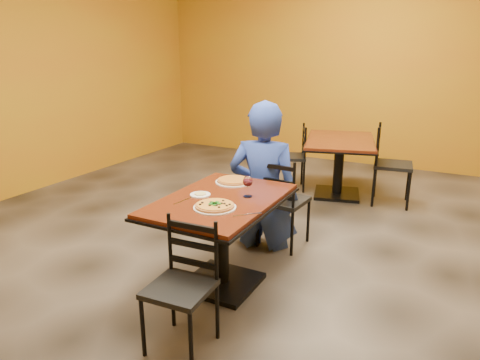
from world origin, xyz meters
The scene contains 18 objects.
floor centered at (0.00, 0.00, 0.00)m, with size 7.00×8.00×0.01m, color black.
wall_back centered at (0.00, 4.00, 1.50)m, with size 7.00×0.01×3.00m, color #A75A12.
table_main centered at (0.00, -0.50, 0.56)m, with size 0.83×1.23×0.75m.
table_second centered at (0.22, 2.16, 0.56)m, with size 1.14×1.44×0.75m.
chair_main_near centered at (0.15, -1.29, 0.42)m, with size 0.38×0.38×0.84m, color black, non-canonical shape.
chair_main_far centered at (0.15, 0.45, 0.45)m, with size 0.41×0.41×0.90m, color black, non-canonical shape.
chair_second_left centered at (-0.45, 2.16, 0.44)m, with size 0.40×0.40×0.88m, color black, non-canonical shape.
chair_second_right centered at (0.89, 2.16, 0.49)m, with size 0.44×0.44×0.98m, color black, non-canonical shape.
diner centered at (-0.03, 0.37, 0.70)m, with size 0.68×0.45×1.41m, color navy.
plate_main centered at (0.07, -0.71, 0.76)m, with size 0.31×0.31×0.01m, color white.
pizza_main centered at (0.07, -0.71, 0.77)m, with size 0.28×0.28×0.02m, color maroon.
plate_far centered at (-0.10, -0.10, 0.76)m, with size 0.31×0.31×0.01m, color white.
pizza_far centered at (-0.10, -0.10, 0.77)m, with size 0.28×0.28×0.02m, color orange.
side_plate centered at (-0.17, -0.52, 0.76)m, with size 0.16×0.16×0.01m, color white.
dip centered at (-0.17, -0.52, 0.76)m, with size 0.09×0.09×0.01m, color tan.
wine_glass centered at (0.17, -0.37, 0.84)m, with size 0.08×0.08×0.18m, color white, non-canonical shape.
fork centered at (-0.22, -0.69, 0.75)m, with size 0.01×0.19×0.00m, color silver.
knife centered at (0.34, -0.72, 0.75)m, with size 0.01×0.21×0.00m, color silver.
Camera 1 is at (1.58, -3.22, 1.85)m, focal length 32.43 mm.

